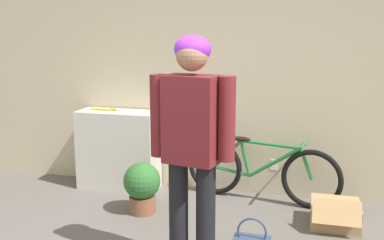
# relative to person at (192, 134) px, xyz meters

# --- Properties ---
(wall_back) EXTENTS (8.00, 0.07, 2.60)m
(wall_back) POSITION_rel_person_xyz_m (-0.08, 1.78, 0.23)
(wall_back) COLOR beige
(wall_back) RESTS_ON ground_plane
(side_shelf) EXTENTS (0.91, 0.38, 0.91)m
(side_shelf) POSITION_rel_person_xyz_m (-1.29, 1.54, -0.62)
(side_shelf) COLOR beige
(side_shelf) RESTS_ON ground_plane
(person) EXTENTS (0.64, 0.31, 1.78)m
(person) POSITION_rel_person_xyz_m (0.00, 0.00, 0.00)
(person) COLOR black
(person) RESTS_ON ground_plane
(bicycle) EXTENTS (1.68, 0.46, 0.70)m
(bicycle) POSITION_rel_person_xyz_m (0.35, 1.54, -0.74)
(bicycle) COLOR black
(bicycle) RESTS_ON ground_plane
(banana) EXTENTS (0.36, 0.09, 0.04)m
(banana) POSITION_rel_person_xyz_m (-1.46, 1.55, -0.15)
(banana) COLOR #EAD64C
(banana) RESTS_ON side_shelf
(cardboard_box) EXTENTS (0.45, 0.51, 0.31)m
(cardboard_box) POSITION_rel_person_xyz_m (1.10, 1.10, -0.96)
(cardboard_box) COLOR tan
(cardboard_box) RESTS_ON ground_plane
(potted_plant) EXTENTS (0.37, 0.37, 0.52)m
(potted_plant) POSITION_rel_person_xyz_m (-0.76, 0.92, -0.79)
(potted_plant) COLOR brown
(potted_plant) RESTS_ON ground_plane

